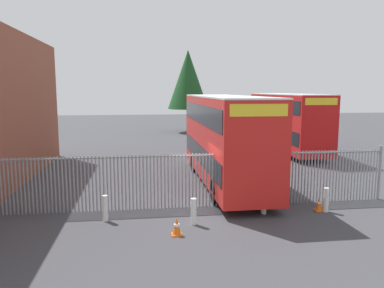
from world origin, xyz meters
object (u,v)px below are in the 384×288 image
(bollard_near_left, at_px, (105,208))
(traffic_cone_near_kerb, at_px, (319,204))
(double_decker_bus_near_gate, at_px, (225,136))
(double_decker_bus_behind_fence_left, at_px, (287,120))
(bollard_far_right, at_px, (326,200))
(bollard_near_right, at_px, (264,202))
(bollard_center_front, at_px, (194,212))
(traffic_cone_by_gate, at_px, (177,227))

(bollard_near_left, distance_m, traffic_cone_near_kerb, 8.20)
(double_decker_bus_near_gate, relative_size, double_decker_bus_behind_fence_left, 1.00)
(double_decker_bus_behind_fence_left, height_order, traffic_cone_near_kerb, double_decker_bus_behind_fence_left)
(double_decker_bus_behind_fence_left, relative_size, bollard_far_right, 11.38)
(bollard_near_left, height_order, bollard_near_right, same)
(bollard_center_front, bearing_deg, double_decker_bus_behind_fence_left, 57.79)
(bollard_near_left, height_order, traffic_cone_by_gate, bollard_near_left)
(double_decker_bus_near_gate, relative_size, traffic_cone_by_gate, 18.32)
(double_decker_bus_behind_fence_left, distance_m, traffic_cone_near_kerb, 14.77)
(bollard_far_right, bearing_deg, bollard_near_left, 179.33)
(traffic_cone_near_kerb, bearing_deg, traffic_cone_by_gate, -163.45)
(bollard_center_front, bearing_deg, bollard_near_right, 15.87)
(bollard_center_front, xyz_separation_m, traffic_cone_by_gate, (-0.68, -0.88, -0.19))
(double_decker_bus_near_gate, xyz_separation_m, bollard_center_front, (-2.36, -5.63, -1.95))
(bollard_far_right, height_order, traffic_cone_near_kerb, bollard_far_right)
(bollard_near_right, xyz_separation_m, bollard_far_right, (2.48, -0.10, 0.00))
(double_decker_bus_behind_fence_left, relative_size, bollard_near_right, 11.38)
(bollard_near_left, xyz_separation_m, bollard_center_front, (3.11, -0.80, 0.00))
(bollard_center_front, relative_size, bollard_near_right, 1.00)
(bollard_near_right, xyz_separation_m, traffic_cone_by_gate, (-3.50, -1.69, -0.19))
(traffic_cone_by_gate, distance_m, traffic_cone_near_kerb, 6.02)
(double_decker_bus_near_gate, bearing_deg, bollard_far_right, -59.16)
(double_decker_bus_near_gate, bearing_deg, traffic_cone_near_kerb, -60.42)
(bollard_center_front, distance_m, bollard_far_right, 5.35)
(bollard_near_left, xyz_separation_m, bollard_near_right, (5.94, 0.00, 0.00))
(double_decker_bus_near_gate, distance_m, bollard_near_left, 7.56)
(double_decker_bus_behind_fence_left, relative_size, traffic_cone_near_kerb, 18.32)
(double_decker_bus_near_gate, height_order, traffic_cone_near_kerb, double_decker_bus_near_gate)
(bollard_far_right, bearing_deg, bollard_near_right, 177.67)
(double_decker_bus_near_gate, xyz_separation_m, bollard_near_right, (0.46, -4.83, -1.95))
(bollard_center_front, relative_size, traffic_cone_by_gate, 1.61)
(bollard_near_left, bearing_deg, bollard_near_right, 0.02)
(bollard_near_right, relative_size, traffic_cone_by_gate, 1.61)
(double_decker_bus_behind_fence_left, height_order, traffic_cone_by_gate, double_decker_bus_behind_fence_left)
(bollard_near_right, bearing_deg, bollard_center_front, -164.13)
(double_decker_bus_behind_fence_left, relative_size, bollard_near_left, 11.38)
(bollard_center_front, bearing_deg, traffic_cone_near_kerb, 9.27)
(traffic_cone_by_gate, bearing_deg, bollard_near_left, 145.31)
(double_decker_bus_behind_fence_left, xyz_separation_m, bollard_near_left, (-12.45, -14.02, -1.95))
(bollard_near_left, distance_m, bollard_far_right, 8.42)
(double_decker_bus_near_gate, distance_m, traffic_cone_near_kerb, 5.92)
(bollard_near_left, distance_m, bollard_center_front, 3.21)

